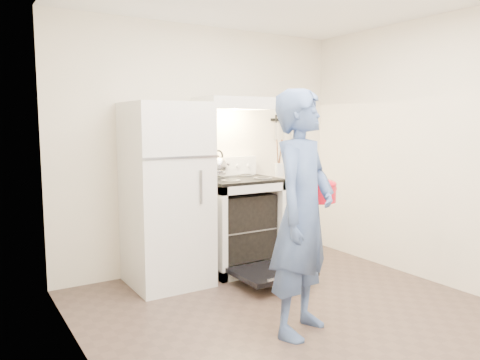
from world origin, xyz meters
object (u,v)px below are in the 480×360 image
object	(u,v)px
stove_body	(239,225)
refrigerator	(166,195)
tea_kettle	(218,164)
person	(303,213)
dutch_oven	(317,193)

from	to	relation	value
stove_body	refrigerator	bearing A→B (deg)	-178.23
stove_body	tea_kettle	bearing A→B (deg)	139.02
tea_kettle	person	distance (m)	1.68
stove_body	dutch_oven	bearing A→B (deg)	-91.34
tea_kettle	person	world-z (taller)	person
tea_kettle	refrigerator	bearing A→B (deg)	-165.22
refrigerator	tea_kettle	bearing A→B (deg)	14.78
stove_body	person	bearing A→B (deg)	-104.67
dutch_oven	person	bearing A→B (deg)	-143.30
stove_body	dutch_oven	world-z (taller)	dutch_oven
dutch_oven	stove_body	bearing A→B (deg)	88.66
refrigerator	dutch_oven	size ratio (longest dim) A/B	4.48
refrigerator	person	distance (m)	1.54
stove_body	tea_kettle	size ratio (longest dim) A/B	3.20
dutch_oven	tea_kettle	bearing A→B (deg)	95.71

